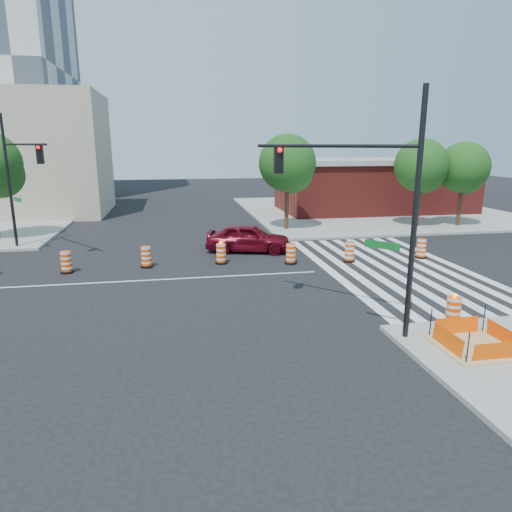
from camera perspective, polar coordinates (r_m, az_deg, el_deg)
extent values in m
plane|color=black|center=(20.69, -11.55, -2.90)|extent=(120.00, 120.00, 0.00)
cube|color=gray|center=(42.06, 14.28, 5.51)|extent=(22.00, 22.00, 0.15)
cube|color=silver|center=(21.91, 9.29, -1.84)|extent=(0.45, 13.50, 0.01)
cube|color=silver|center=(22.22, 11.48, -1.72)|extent=(0.45, 13.50, 0.01)
cube|color=silver|center=(22.57, 13.60, -1.59)|extent=(0.45, 13.50, 0.01)
cube|color=silver|center=(22.94, 15.66, -1.47)|extent=(0.45, 13.50, 0.01)
cube|color=silver|center=(23.34, 17.65, -1.35)|extent=(0.45, 13.50, 0.01)
cube|color=silver|center=(23.78, 19.57, -1.23)|extent=(0.45, 13.50, 0.01)
cube|color=silver|center=(24.23, 21.42, -1.11)|extent=(0.45, 13.50, 0.01)
cube|color=silver|center=(24.71, 23.20, -1.00)|extent=(0.45, 13.50, 0.01)
cube|color=silver|center=(20.69, -11.55, -2.89)|extent=(14.00, 0.12, 0.01)
cube|color=tan|center=(14.86, 25.68, -10.11)|extent=(2.20, 2.20, 0.05)
cube|color=#F75204|center=(14.12, 27.93, -10.52)|extent=(1.44, 0.02, 0.55)
cube|color=#F75204|center=(15.44, 23.83, -8.02)|extent=(1.44, 0.02, 0.55)
cube|color=#F75204|center=(14.27, 22.81, -9.70)|extent=(0.02, 1.44, 0.55)
cube|color=#F75204|center=(15.30, 28.54, -8.75)|extent=(0.02, 1.44, 0.55)
cylinder|color=black|center=(13.53, 24.96, -10.41)|extent=(0.04, 0.04, 0.90)
cylinder|color=black|center=(14.90, 21.00, -7.80)|extent=(0.04, 0.04, 0.90)
cylinder|color=black|center=(15.89, 26.60, -7.03)|extent=(0.04, 0.04, 0.90)
cube|color=maroon|center=(41.83, 14.44, 8.26)|extent=(16.00, 8.00, 4.20)
cube|color=gray|center=(41.68, 14.63, 11.40)|extent=(16.50, 8.50, 0.40)
cube|color=tan|center=(43.69, -27.68, 11.18)|extent=(14.00, 10.00, 10.00)
imported|color=#5E0814|center=(25.35, -0.99, 2.30)|extent=(4.96, 2.99, 1.58)
cylinder|color=black|center=(13.87, 19.24, 4.50)|extent=(0.16, 0.16, 7.29)
cylinder|color=black|center=(14.69, 9.35, 13.42)|extent=(3.91, 3.97, 0.11)
cube|color=black|center=(15.64, 2.84, 11.93)|extent=(0.29, 0.26, 0.91)
sphere|color=#FF0C0C|center=(15.45, 3.01, 13.08)|extent=(0.16, 0.16, 0.16)
cube|color=#0C591E|center=(14.31, 15.46, 1.32)|extent=(0.79, 0.80, 0.23)
cylinder|color=black|center=(29.13, -28.50, 8.17)|extent=(0.17, 0.17, 7.33)
cylinder|color=black|center=(26.46, -27.07, 12.32)|extent=(3.32, 4.51, 0.11)
cube|color=black|center=(24.66, -25.40, 11.42)|extent=(0.29, 0.26, 0.92)
sphere|color=#FF0C0C|center=(24.48, -25.59, 12.15)|extent=(0.17, 0.17, 0.17)
cube|color=#0C591E|center=(28.34, -27.69, 6.28)|extent=(0.68, 0.91, 0.23)
cylinder|color=black|center=(16.18, 23.27, -7.83)|extent=(0.56, 0.56, 0.09)
cylinder|color=#FF4B05|center=(16.03, 23.43, -6.28)|extent=(0.45, 0.45, 0.88)
sphere|color=#FF990C|center=(15.87, 23.61, -4.54)|extent=(0.15, 0.15, 0.15)
sphere|color=#204A15|center=(32.18, -29.40, 8.86)|extent=(2.87, 2.87, 2.87)
cylinder|color=#382314|center=(31.41, 3.85, 6.85)|extent=(0.28, 0.28, 4.10)
sphere|color=#204A15|center=(31.20, 3.93, 11.52)|extent=(3.84, 3.84, 3.84)
sphere|color=#204A15|center=(31.60, 4.58, 10.37)|extent=(2.82, 2.82, 2.82)
sphere|color=#204A15|center=(30.96, 3.35, 10.80)|extent=(2.56, 2.56, 2.56)
cylinder|color=#382314|center=(34.30, 19.62, 6.51)|extent=(0.32, 0.32, 3.91)
sphere|color=#204A15|center=(34.11, 19.96, 10.59)|extent=(3.67, 3.67, 3.67)
sphere|color=#204A15|center=(34.65, 20.35, 9.58)|extent=(2.69, 2.69, 2.69)
sphere|color=#204A15|center=(33.76, 19.49, 9.97)|extent=(2.45, 2.45, 2.45)
cylinder|color=#382314|center=(35.82, 24.15, 6.28)|extent=(0.29, 0.29, 3.78)
sphere|color=#204A15|center=(35.63, 24.52, 10.04)|extent=(3.54, 3.54, 3.54)
sphere|color=#204A15|center=(36.14, 24.78, 9.11)|extent=(2.60, 2.60, 2.60)
sphere|color=#204A15|center=(35.30, 24.15, 9.47)|extent=(2.36, 2.36, 2.36)
cylinder|color=black|center=(23.06, -22.52, -1.83)|extent=(0.60, 0.60, 0.10)
cylinder|color=#FF4B05|center=(22.94, -22.63, -0.63)|extent=(0.48, 0.48, 0.95)
cylinder|color=black|center=(22.90, -13.48, -1.25)|extent=(0.60, 0.60, 0.10)
cylinder|color=#FF4B05|center=(22.77, -13.55, -0.03)|extent=(0.48, 0.48, 0.95)
cylinder|color=black|center=(22.99, -4.36, -0.83)|extent=(0.60, 0.60, 0.10)
cylinder|color=#FF4B05|center=(22.87, -4.39, 0.38)|extent=(0.48, 0.48, 0.95)
sphere|color=#FF990C|center=(22.75, -4.41, 1.72)|extent=(0.16, 0.16, 0.16)
cylinder|color=black|center=(22.98, 4.34, -0.84)|extent=(0.60, 0.60, 0.10)
cylinder|color=#FF4B05|center=(22.86, 4.36, 0.37)|extent=(0.48, 0.48, 0.95)
cylinder|color=black|center=(23.78, 11.56, -0.58)|extent=(0.60, 0.60, 0.10)
cylinder|color=#FF4B05|center=(23.67, 11.62, 0.59)|extent=(0.48, 0.48, 0.95)
cylinder|color=black|center=(25.53, 19.87, -0.15)|extent=(0.60, 0.60, 0.10)
cylinder|color=#FF4B05|center=(25.42, 19.97, 0.95)|extent=(0.48, 0.48, 0.95)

